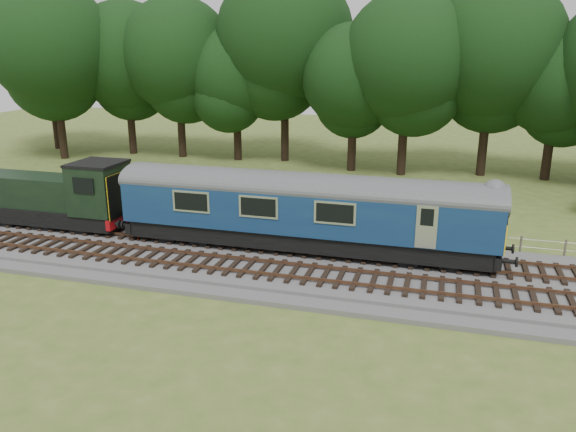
% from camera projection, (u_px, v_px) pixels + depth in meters
% --- Properties ---
extents(ground, '(120.00, 120.00, 0.00)m').
position_uv_depth(ground, '(260.00, 263.00, 26.72)').
color(ground, '#4C6224').
rests_on(ground, ground).
extents(ballast, '(70.00, 7.00, 0.35)m').
position_uv_depth(ballast, '(260.00, 259.00, 26.67)').
color(ballast, '#4C4C4F').
rests_on(ballast, ground).
extents(track_north, '(67.20, 2.40, 0.21)m').
position_uv_depth(track_north, '(269.00, 245.00, 27.88)').
color(track_north, black).
rests_on(track_north, ballast).
extents(track_south, '(67.20, 2.40, 0.21)m').
position_uv_depth(track_south, '(248.00, 267.00, 25.12)').
color(track_south, black).
rests_on(track_south, ballast).
extents(fence, '(64.00, 0.12, 1.00)m').
position_uv_depth(fence, '(286.00, 234.00, 30.86)').
color(fence, '#6B6054').
rests_on(fence, ground).
extents(tree_line, '(70.00, 8.00, 18.00)m').
position_uv_depth(tree_line, '(345.00, 170.00, 46.96)').
color(tree_line, black).
rests_on(tree_line, ground).
extents(dmu_railcar, '(18.05, 2.86, 3.88)m').
position_uv_depth(dmu_railcar, '(304.00, 205.00, 26.78)').
color(dmu_railcar, black).
rests_on(dmu_railcar, ground).
extents(shunter_loco, '(8.92, 2.60, 3.38)m').
position_uv_depth(shunter_loco, '(57.00, 197.00, 30.65)').
color(shunter_loco, black).
rests_on(shunter_loco, ground).
extents(worker, '(0.69, 0.57, 1.64)m').
position_uv_depth(worker, '(134.00, 224.00, 28.68)').
color(worker, '#E93E0C').
rests_on(worker, ballast).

